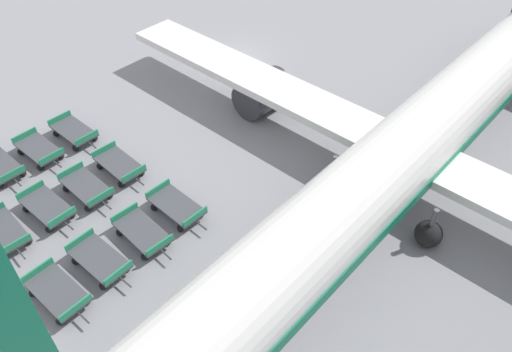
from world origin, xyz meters
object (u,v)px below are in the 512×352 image
baggage_dolly_row_near_col_c (58,292)px  baggage_dolly_row_far_col_c (177,206)px  baggage_dolly_row_mid_a_col_a (0,166)px  baggage_dolly_row_mid_b_col_c (143,233)px  baggage_dolly_row_near_col_b (4,232)px  baggage_dolly_row_far_col_b (120,165)px  baggage_dolly_row_far_col_a (74,132)px  airplane (425,133)px  baggage_dolly_row_mid_a_col_b (47,207)px  baggage_dolly_row_mid_b_col_a (39,150)px  baggage_dolly_row_mid_b_col_b (87,187)px  baggage_dolly_row_mid_a_col_c (100,260)px

baggage_dolly_row_near_col_c → baggage_dolly_row_far_col_c: size_ratio=1.01×
baggage_dolly_row_mid_a_col_a → baggage_dolly_row_mid_b_col_c: size_ratio=1.00×
baggage_dolly_row_near_col_b → baggage_dolly_row_far_col_b: (-0.03, 6.30, 0.00)m
baggage_dolly_row_far_col_b → baggage_dolly_row_far_col_c: same height
baggage_dolly_row_near_col_c → baggage_dolly_row_far_col_c: bearing=92.3°
baggage_dolly_row_far_col_a → baggage_dolly_row_mid_a_col_a: bearing=-92.1°
airplane → baggage_dolly_row_mid_b_col_c: bearing=-118.6°
airplane → baggage_dolly_row_mid_a_col_b: bearing=-128.0°
baggage_dolly_row_mid_b_col_a → baggage_dolly_row_far_col_a: 2.16m
baggage_dolly_row_near_col_b → baggage_dolly_row_mid_b_col_a: size_ratio=1.00×
baggage_dolly_row_mid_b_col_b → baggage_dolly_row_far_col_b: bearing=96.0°
airplane → baggage_dolly_row_far_col_b: airplane is taller
baggage_dolly_row_near_col_c → baggage_dolly_row_far_col_a: bearing=145.4°
baggage_dolly_row_mid_b_col_c → baggage_dolly_row_far_col_b: 5.03m
baggage_dolly_row_far_col_a → baggage_dolly_row_far_col_b: (4.24, 0.10, 0.00)m
baggage_dolly_row_mid_a_col_b → baggage_dolly_row_mid_a_col_c: (4.49, -0.04, 0.00)m
baggage_dolly_row_mid_a_col_b → baggage_dolly_row_mid_a_col_a: bearing=-177.6°
airplane → baggage_dolly_row_mid_a_col_a: size_ratio=13.02×
baggage_dolly_row_near_col_b → baggage_dolly_row_mid_b_col_a: bearing=136.2°
baggage_dolly_row_near_col_c → baggage_dolly_row_far_col_a: 10.89m
airplane → baggage_dolly_row_mid_a_col_c: bearing=-115.1°
baggage_dolly_row_mid_b_col_b → baggage_dolly_row_far_col_a: (-4.46, 2.01, 0.00)m
baggage_dolly_row_near_col_c → baggage_dolly_row_mid_a_col_c: bearing=94.8°
airplane → baggage_dolly_row_near_col_b: 20.20m
baggage_dolly_row_far_col_b → baggage_dolly_row_far_col_a: bearing=-178.6°
baggage_dolly_row_near_col_c → baggage_dolly_row_far_col_a: size_ratio=1.00×
baggage_dolly_row_mid_a_col_b → baggage_dolly_row_far_col_c: same height
baggage_dolly_row_near_col_b → baggage_dolly_row_mid_b_col_b: same height
baggage_dolly_row_far_col_a → baggage_dolly_row_mid_a_col_c: bearing=-24.9°
baggage_dolly_row_far_col_b → baggage_dolly_row_mid_a_col_b: bearing=-89.2°
baggage_dolly_row_near_col_c → baggage_dolly_row_mid_a_col_b: same height
baggage_dolly_row_mid_a_col_c → baggage_dolly_row_mid_b_col_a: (-8.73, 1.92, 0.00)m
baggage_dolly_row_near_col_c → baggage_dolly_row_mid_a_col_c: same height
airplane → baggage_dolly_row_mid_b_col_c: 14.17m
baggage_dolly_row_mid_a_col_c → baggage_dolly_row_far_col_b: 6.18m
airplane → baggage_dolly_row_far_col_b: size_ratio=13.06×
baggage_dolly_row_far_col_c → baggage_dolly_row_near_col_b: bearing=-124.5°
baggage_dolly_row_mid_b_col_b → baggage_dolly_row_far_col_c: same height
baggage_dolly_row_near_col_b → baggage_dolly_row_mid_b_col_b: 4.19m
baggage_dolly_row_near_col_b → baggage_dolly_row_mid_b_col_b: (0.19, 4.19, 0.00)m
baggage_dolly_row_mid_a_col_a → baggage_dolly_row_mid_a_col_b: same height
baggage_dolly_row_far_col_c → baggage_dolly_row_far_col_b: bearing=-178.2°
baggage_dolly_row_mid_a_col_a → baggage_dolly_row_far_col_b: (4.39, 4.33, 0.00)m
baggage_dolly_row_far_col_c → baggage_dolly_row_mid_a_col_b: bearing=-135.8°
baggage_dolly_row_mid_b_col_c → baggage_dolly_row_far_col_a: 9.05m
baggage_dolly_row_mid_b_col_a → baggage_dolly_row_mid_a_col_c: bearing=-12.4°
baggage_dolly_row_near_col_c → baggage_dolly_row_mid_b_col_a: 9.78m
baggage_dolly_row_mid_b_col_a → baggage_dolly_row_mid_b_col_c: same height
airplane → baggage_dolly_row_far_col_a: bearing=-146.3°
baggage_dolly_row_near_col_c → airplane: bearing=68.3°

